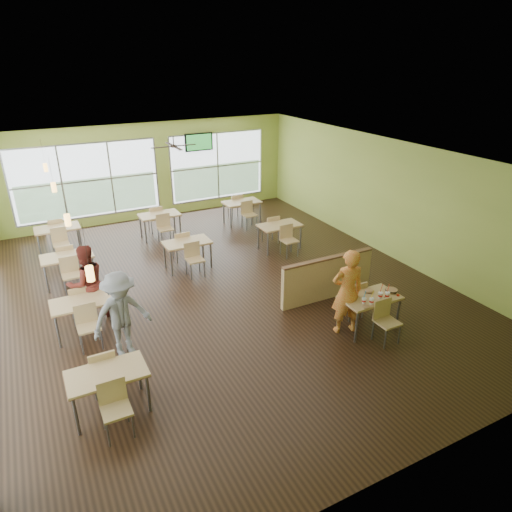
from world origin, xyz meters
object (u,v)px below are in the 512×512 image
object	(u,v)px
main_table	(370,302)
half_wall_divider	(327,278)
food_basket	(391,290)
man_plaid	(347,292)

from	to	relation	value
main_table	half_wall_divider	size ratio (longest dim) A/B	0.63
main_table	food_basket	distance (m)	0.54
main_table	food_basket	size ratio (longest dim) A/B	5.81
half_wall_divider	food_basket	bearing A→B (deg)	-70.94
main_table	man_plaid	distance (m)	0.57
half_wall_divider	food_basket	xyz separation A→B (m)	(0.52, -1.49, 0.26)
man_plaid	half_wall_divider	bearing A→B (deg)	-97.28
half_wall_divider	main_table	bearing A→B (deg)	-90.00
food_basket	half_wall_divider	bearing A→B (deg)	109.06
main_table	man_plaid	world-z (taller)	man_plaid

